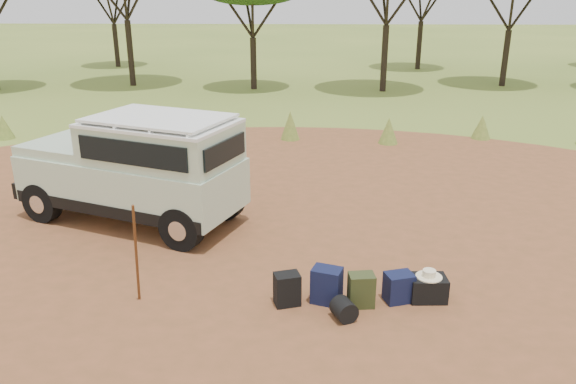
{
  "coord_description": "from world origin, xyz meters",
  "views": [
    {
      "loc": [
        0.52,
        -8.3,
        4.45
      ],
      "look_at": [
        0.19,
        1.2,
        1.0
      ],
      "focal_mm": 35.0,
      "sensor_mm": 36.0,
      "label": 1
    }
  ],
  "objects_px": {
    "walking_staff": "(136,255)",
    "hard_case": "(428,288)",
    "backpack_navy": "(327,286)",
    "backpack_olive": "(361,290)",
    "backpack_black": "(287,289)",
    "safari_vehicle": "(137,171)",
    "duffel_navy": "(399,287)"
  },
  "relations": [
    {
      "from": "walking_staff",
      "to": "hard_case",
      "type": "distance_m",
      "value": 4.36
    },
    {
      "from": "backpack_navy",
      "to": "hard_case",
      "type": "bearing_deg",
      "value": 23.4
    },
    {
      "from": "backpack_olive",
      "to": "walking_staff",
      "type": "bearing_deg",
      "value": 174.05
    },
    {
      "from": "walking_staff",
      "to": "backpack_olive",
      "type": "bearing_deg",
      "value": -24.88
    },
    {
      "from": "walking_staff",
      "to": "hard_case",
      "type": "relative_size",
      "value": 3.09
    },
    {
      "from": "duffel_navy",
      "to": "backpack_olive",
      "type": "bearing_deg",
      "value": 178.43
    },
    {
      "from": "backpack_black",
      "to": "hard_case",
      "type": "xyz_separation_m",
      "value": [
        2.12,
        0.21,
        -0.06
      ]
    },
    {
      "from": "safari_vehicle",
      "to": "backpack_navy",
      "type": "relative_size",
      "value": 8.61
    },
    {
      "from": "backpack_navy",
      "to": "duffel_navy",
      "type": "distance_m",
      "value": 1.09
    },
    {
      "from": "backpack_black",
      "to": "backpack_navy",
      "type": "bearing_deg",
      "value": -9.08
    },
    {
      "from": "duffel_navy",
      "to": "walking_staff",
      "type": "bearing_deg",
      "value": 166.65
    },
    {
      "from": "backpack_olive",
      "to": "hard_case",
      "type": "distance_m",
      "value": 1.05
    },
    {
      "from": "hard_case",
      "to": "backpack_black",
      "type": "bearing_deg",
      "value": -177.16
    },
    {
      "from": "safari_vehicle",
      "to": "backpack_navy",
      "type": "height_order",
      "value": "safari_vehicle"
    },
    {
      "from": "backpack_olive",
      "to": "backpack_navy",
      "type": "bearing_deg",
      "value": 163.25
    },
    {
      "from": "safari_vehicle",
      "to": "backpack_black",
      "type": "relative_size",
      "value": 9.59
    },
    {
      "from": "backpack_black",
      "to": "duffel_navy",
      "type": "relative_size",
      "value": 1.1
    },
    {
      "from": "safari_vehicle",
      "to": "hard_case",
      "type": "distance_m",
      "value": 6.02
    },
    {
      "from": "backpack_navy",
      "to": "backpack_olive",
      "type": "height_order",
      "value": "backpack_navy"
    },
    {
      "from": "walking_staff",
      "to": "duffel_navy",
      "type": "distance_m",
      "value": 3.91
    },
    {
      "from": "walking_staff",
      "to": "backpack_black",
      "type": "height_order",
      "value": "walking_staff"
    },
    {
      "from": "walking_staff",
      "to": "backpack_black",
      "type": "xyz_separation_m",
      "value": [
        2.19,
        0.08,
        -0.58
      ]
    },
    {
      "from": "safari_vehicle",
      "to": "backpack_navy",
      "type": "distance_m",
      "value": 4.82
    },
    {
      "from": "backpack_olive",
      "to": "duffel_navy",
      "type": "distance_m",
      "value": 0.6
    },
    {
      "from": "backpack_black",
      "to": "backpack_navy",
      "type": "height_order",
      "value": "backpack_navy"
    },
    {
      "from": "safari_vehicle",
      "to": "walking_staff",
      "type": "relative_size",
      "value": 2.89
    },
    {
      "from": "walking_staff",
      "to": "backpack_black",
      "type": "relative_size",
      "value": 3.32
    },
    {
      "from": "walking_staff",
      "to": "backpack_navy",
      "type": "relative_size",
      "value": 2.98
    },
    {
      "from": "walking_staff",
      "to": "backpack_black",
      "type": "bearing_deg",
      "value": -24.13
    },
    {
      "from": "backpack_navy",
      "to": "backpack_olive",
      "type": "relative_size",
      "value": 1.08
    },
    {
      "from": "safari_vehicle",
      "to": "duffel_navy",
      "type": "relative_size",
      "value": 10.58
    },
    {
      "from": "backpack_black",
      "to": "backpack_navy",
      "type": "distance_m",
      "value": 0.6
    }
  ]
}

